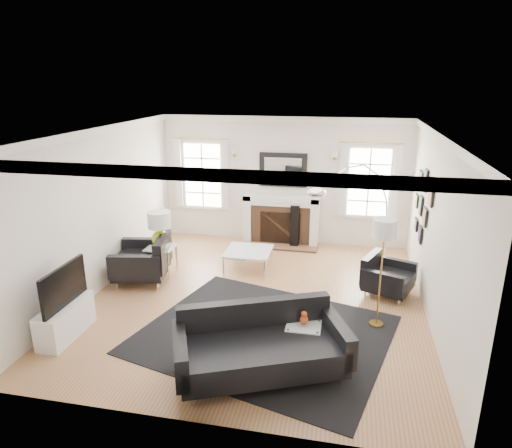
% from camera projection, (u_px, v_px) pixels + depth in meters
% --- Properties ---
extents(floor, '(6.00, 6.00, 0.00)m').
position_uv_depth(floor, '(256.00, 298.00, 7.75)').
color(floor, '#9A6A40').
rests_on(floor, ground).
extents(back_wall, '(5.50, 0.04, 2.80)m').
position_uv_depth(back_wall, '(283.00, 181.00, 10.12)').
color(back_wall, silver).
rests_on(back_wall, floor).
extents(front_wall, '(5.50, 0.04, 2.80)m').
position_uv_depth(front_wall, '(195.00, 308.00, 4.53)').
color(front_wall, silver).
rests_on(front_wall, floor).
extents(left_wall, '(0.04, 6.00, 2.80)m').
position_uv_depth(left_wall, '(100.00, 210.00, 7.85)').
color(left_wall, silver).
rests_on(left_wall, floor).
extents(right_wall, '(0.04, 6.00, 2.80)m').
position_uv_depth(right_wall, '(436.00, 231.00, 6.80)').
color(right_wall, silver).
rests_on(right_wall, floor).
extents(ceiling, '(5.50, 6.00, 0.02)m').
position_uv_depth(ceiling, '(256.00, 132.00, 6.90)').
color(ceiling, white).
rests_on(ceiling, back_wall).
extents(crown_molding, '(5.50, 6.00, 0.12)m').
position_uv_depth(crown_molding, '(256.00, 136.00, 6.91)').
color(crown_molding, white).
rests_on(crown_molding, back_wall).
extents(fireplace, '(1.70, 0.69, 1.11)m').
position_uv_depth(fireplace, '(281.00, 220.00, 10.19)').
color(fireplace, white).
rests_on(fireplace, floor).
extents(mantel_mirror, '(1.05, 0.07, 0.75)m').
position_uv_depth(mantel_mirror, '(283.00, 170.00, 10.00)').
color(mantel_mirror, black).
rests_on(mantel_mirror, back_wall).
extents(window_left, '(1.24, 0.15, 1.62)m').
position_uv_depth(window_left, '(203.00, 175.00, 10.41)').
color(window_left, white).
rests_on(window_left, back_wall).
extents(window_right, '(1.24, 0.15, 1.62)m').
position_uv_depth(window_right, '(369.00, 182.00, 9.70)').
color(window_right, white).
rests_on(window_right, back_wall).
extents(gallery_wall, '(0.04, 1.73, 1.29)m').
position_uv_depth(gallery_wall, '(423.00, 200.00, 7.97)').
color(gallery_wall, black).
rests_on(gallery_wall, right_wall).
extents(tv_unit, '(0.35, 1.00, 1.09)m').
position_uv_depth(tv_unit, '(65.00, 315.00, 6.53)').
color(tv_unit, white).
rests_on(tv_unit, floor).
extents(area_rug, '(4.02, 3.62, 0.01)m').
position_uv_depth(area_rug, '(264.00, 334.00, 6.67)').
color(area_rug, black).
rests_on(area_rug, floor).
extents(sofa, '(2.33, 1.71, 0.69)m').
position_uv_depth(sofa, '(260.00, 346.00, 5.70)').
color(sofa, black).
rests_on(sofa, floor).
extents(armchair_left, '(1.10, 1.19, 0.70)m').
position_uv_depth(armchair_left, '(145.00, 261.00, 8.32)').
color(armchair_left, black).
rests_on(armchair_left, floor).
extents(armchair_right, '(0.99, 1.05, 0.56)m').
position_uv_depth(armchair_right, '(385.00, 277.00, 7.83)').
color(armchair_right, black).
rests_on(armchair_right, floor).
extents(coffee_table, '(0.87, 0.87, 0.39)m').
position_uv_depth(coffee_table, '(248.00, 252.00, 8.85)').
color(coffee_table, silver).
rests_on(coffee_table, floor).
extents(side_table_left, '(0.51, 0.51, 0.56)m').
position_uv_depth(side_table_left, '(161.00, 252.00, 8.57)').
color(side_table_left, silver).
rests_on(side_table_left, floor).
extents(nesting_table, '(0.45, 0.38, 0.50)m').
position_uv_depth(nesting_table, '(303.00, 333.00, 5.99)').
color(nesting_table, silver).
rests_on(nesting_table, floor).
extents(gourd_lamp, '(0.43, 0.43, 0.68)m').
position_uv_depth(gourd_lamp, '(160.00, 227.00, 8.42)').
color(gourd_lamp, '#A5C318').
rests_on(gourd_lamp, side_table_left).
extents(orange_vase, '(0.12, 0.12, 0.18)m').
position_uv_depth(orange_vase, '(304.00, 318.00, 5.92)').
color(orange_vase, '#B23A16').
rests_on(orange_vase, nesting_table).
extents(arc_floor_lamp, '(1.57, 1.45, 2.22)m').
position_uv_depth(arc_floor_lamp, '(354.00, 217.00, 8.18)').
color(arc_floor_lamp, silver).
rests_on(arc_floor_lamp, floor).
extents(stick_floor_lamp, '(0.34, 0.34, 1.68)m').
position_uv_depth(stick_floor_lamp, '(384.00, 234.00, 6.48)').
color(stick_floor_lamp, '#B2893D').
rests_on(stick_floor_lamp, floor).
extents(speaker_tower, '(0.19, 0.19, 0.95)m').
position_uv_depth(speaker_tower, '(295.00, 226.00, 10.01)').
color(speaker_tower, black).
rests_on(speaker_tower, floor).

